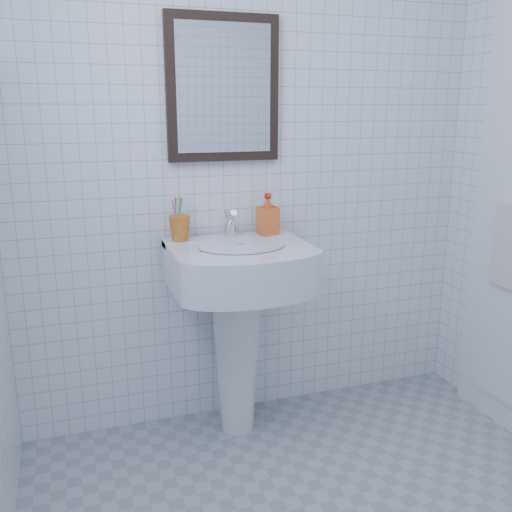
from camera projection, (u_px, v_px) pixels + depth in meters
name	position (u px, v px, depth m)	size (l,w,h in m)	color
wall_back	(252.00, 157.00, 2.60)	(2.20, 0.02, 2.50)	white
washbasin	(238.00, 307.00, 2.53)	(0.59, 0.44, 0.91)	white
faucet	(230.00, 226.00, 2.54)	(0.05, 0.12, 0.13)	silver
toothbrush_cup	(180.00, 228.00, 2.47)	(0.09, 0.09, 0.11)	orange
soap_dispenser	(268.00, 214.00, 2.60)	(0.08, 0.09, 0.19)	red
wall_mirror	(223.00, 89.00, 2.47)	(0.50, 0.04, 0.62)	black
hand_towel	(507.00, 246.00, 2.56)	(0.03, 0.16, 0.38)	silver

